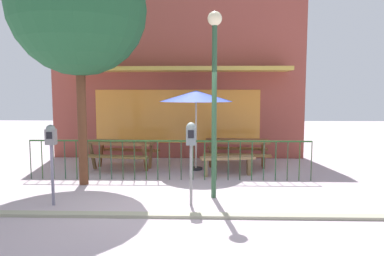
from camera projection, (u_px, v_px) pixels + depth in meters
The scene contains 12 objects.
ground at pixel (160, 205), 6.61m from camera, with size 40.00×40.00×0.00m, color #B3A0A9.
pub_storefront at pixel (178, 75), 11.38m from camera, with size 8.10×1.44×5.35m.
patio_fence_front at pixel (169, 153), 8.48m from camera, with size 6.83×0.04×0.97m.
picnic_table_left at pixel (122, 147), 9.72m from camera, with size 1.97×1.60×0.79m.
picnic_table_right at pixel (237, 146), 9.97m from camera, with size 1.93×1.53×0.79m.
patio_umbrella at pixel (196, 96), 9.49m from camera, with size 1.98×1.98×2.17m.
patio_bench at pixel (228, 162), 8.98m from camera, with size 1.43×0.55×0.48m.
parking_meter_near at pixel (191, 142), 6.47m from camera, with size 0.18×0.17×1.56m.
parking_meter_far at pixel (51, 143), 6.50m from camera, with size 0.18×0.17×1.52m.
street_tree at pixel (79, 8), 7.73m from camera, with size 3.00×3.00×5.47m.
street_lamp at pixel (214, 77), 6.85m from camera, with size 0.28×0.28×3.66m.
curb_edge at pixel (156, 217), 5.99m from camera, with size 11.34×0.20×0.11m, color #9A987F.
Camera 1 is at (0.78, -6.42, 2.10)m, focal length 32.94 mm.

